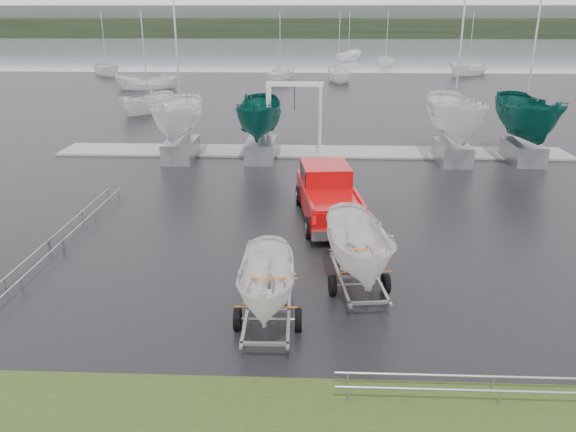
{
  "coord_description": "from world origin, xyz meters",
  "views": [
    {
      "loc": [
        -0.09,
        -19.8,
        7.89
      ],
      "look_at": [
        -0.86,
        -1.45,
        1.2
      ],
      "focal_mm": 35.0,
      "sensor_mm": 36.0,
      "label": 1
    }
  ],
  "objects_px": {
    "trailer_parked": "(267,242)",
    "trailer_hitched": "(362,204)",
    "boat_hoist": "(295,107)",
    "pickup_truck": "(328,192)"
  },
  "relations": [
    {
      "from": "trailer_parked",
      "to": "boat_hoist",
      "type": "distance_m",
      "value": 19.73
    },
    {
      "from": "pickup_truck",
      "to": "boat_hoist",
      "type": "distance_m",
      "value": 11.37
    },
    {
      "from": "boat_hoist",
      "to": "trailer_hitched",
      "type": "bearing_deg",
      "value": -82.05
    },
    {
      "from": "trailer_parked",
      "to": "trailer_hitched",
      "type": "bearing_deg",
      "value": 38.65
    },
    {
      "from": "trailer_hitched",
      "to": "trailer_parked",
      "type": "relative_size",
      "value": 1.15
    },
    {
      "from": "trailer_hitched",
      "to": "boat_hoist",
      "type": "bearing_deg",
      "value": 91.18
    },
    {
      "from": "trailer_parked",
      "to": "boat_hoist",
      "type": "relative_size",
      "value": 1.07
    },
    {
      "from": "pickup_truck",
      "to": "trailer_parked",
      "type": "xyz_separation_m",
      "value": [
        -1.76,
        -8.6,
        1.37
      ]
    },
    {
      "from": "trailer_hitched",
      "to": "boat_hoist",
      "type": "height_order",
      "value": "trailer_hitched"
    },
    {
      "from": "trailer_hitched",
      "to": "trailer_parked",
      "type": "distance_m",
      "value": 3.32
    }
  ]
}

